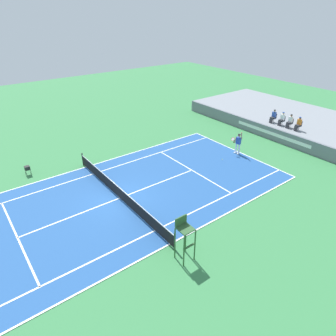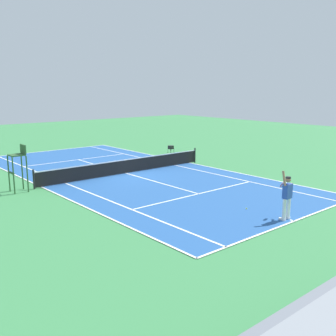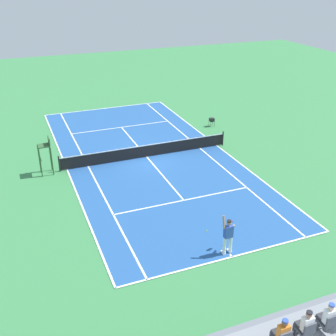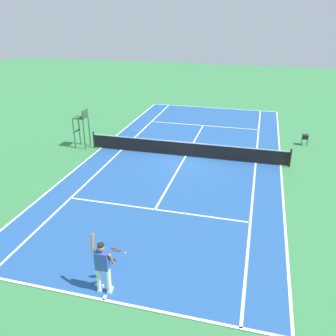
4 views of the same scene
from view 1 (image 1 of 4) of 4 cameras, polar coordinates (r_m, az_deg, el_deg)
ground_plane at (r=20.19m, az=-9.28°, el=-5.79°), size 80.00×80.00×0.00m
court at (r=20.18m, az=-9.28°, el=-5.76°), size 11.08×23.88×0.03m
net at (r=19.90m, az=-9.40°, el=-4.54°), size 11.98×0.10×1.07m
barrier_wall at (r=30.18m, az=19.36°, el=6.23°), size 22.99×0.25×1.22m
bleacher_platform at (r=34.31m, az=24.26°, el=7.93°), size 22.99×9.84×1.22m
spectator_seated_0 at (r=31.20m, az=19.56°, el=9.32°), size 0.44×0.60×1.27m
spectator_seated_1 at (r=30.72m, az=21.02°, el=8.77°), size 0.44×0.60×1.27m
spectator_seated_2 at (r=30.31m, az=22.35°, el=8.27°), size 0.44×0.60×1.27m
spectator_seated_3 at (r=29.90m, az=23.76°, el=7.73°), size 0.44×0.60×1.27m
tennis_player at (r=26.19m, az=13.30°, el=4.68°), size 0.76×0.64×2.08m
tennis_ball at (r=25.20m, az=10.34°, el=1.60°), size 0.07×0.07×0.07m
umpire_chair at (r=14.78m, az=3.14°, el=-12.55°), size 0.77×0.77×2.44m
ball_hopper at (r=24.79m, az=-25.42°, el=0.03°), size 0.36×0.36×0.70m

